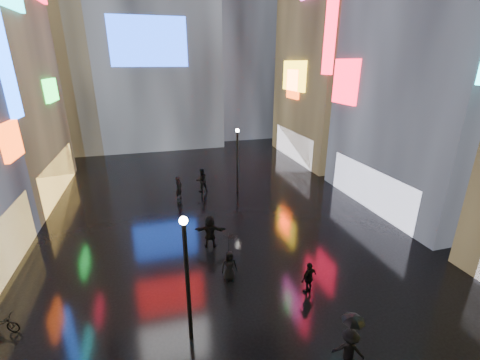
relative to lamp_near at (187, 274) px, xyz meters
name	(u,v)px	position (x,y,z in m)	size (l,w,h in m)	color
ground	(210,208)	(2.90, 11.37, -2.94)	(140.00, 140.00, 0.00)	black
building_right_far	(346,19)	(18.87, 21.37, 11.03)	(10.28, 12.00, 28.00)	black
tower_flank_right	(236,7)	(11.90, 37.37, 14.06)	(12.00, 12.00, 34.00)	black
tower_flank_left	(43,33)	(-11.10, 33.37, 10.06)	(10.00, 10.00, 26.00)	black
lamp_near	(187,274)	(0.00, 0.00, 0.00)	(0.30, 0.30, 5.20)	black
lamp_far	(237,157)	(5.65, 13.88, 0.00)	(0.30, 0.30, 5.20)	black
pedestrian_2	(349,350)	(5.00, -2.76, -2.12)	(1.07, 0.61, 1.66)	black
pedestrian_3	(309,278)	(5.53, 1.17, -2.16)	(0.92, 0.38, 1.57)	black
pedestrian_4	(229,266)	(2.26, 3.02, -2.16)	(0.77, 0.50, 1.58)	black
pedestrian_5	(210,232)	(1.94, 6.23, -1.99)	(1.78, 0.57, 1.92)	black
pedestrian_6	(179,188)	(0.91, 13.62, -2.05)	(0.66, 0.43, 1.80)	black
pedestrian_7	(202,180)	(2.85, 14.69, -1.98)	(0.94, 0.73, 1.93)	black
umbrella_1	(353,323)	(5.00, -2.76, -0.97)	(0.73, 0.73, 0.64)	black
umbrella_2	(229,243)	(2.26, 3.02, -0.92)	(0.98, 1.00, 0.90)	black
bicycle	(0,324)	(-7.14, 2.32, -2.54)	(0.53, 1.53, 0.81)	black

